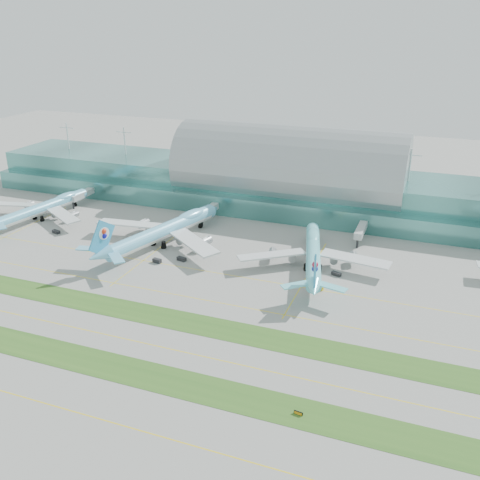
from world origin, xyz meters
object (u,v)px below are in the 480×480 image
at_px(airliner_c, 313,253).
at_px(taxiway_sign_east, 298,413).
at_px(terminal, 289,181).
at_px(airliner_b, 165,229).
at_px(airliner_a, 43,207).

relative_size(airliner_c, taxiway_sign_east, 28.40).
distance_m(terminal, airliner_c, 76.18).
bearing_deg(airliner_b, airliner_c, 14.84).
xyz_separation_m(airliner_a, airliner_b, (73.44, -8.22, 1.01)).
bearing_deg(airliner_a, taxiway_sign_east, -22.30).
relative_size(terminal, taxiway_sign_east, 139.31).
distance_m(terminal, taxiway_sign_east, 165.12).
bearing_deg(airliner_c, airliner_b, 165.83).
bearing_deg(terminal, airliner_c, -66.62).
distance_m(airliner_b, airliner_c, 67.66).
xyz_separation_m(terminal, airliner_c, (30.05, -69.52, -8.27)).
bearing_deg(terminal, airliner_a, -151.31).
height_order(terminal, airliner_a, terminal).
height_order(airliner_a, airliner_b, airliner_b).
bearing_deg(airliner_a, airliner_b, 2.75).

